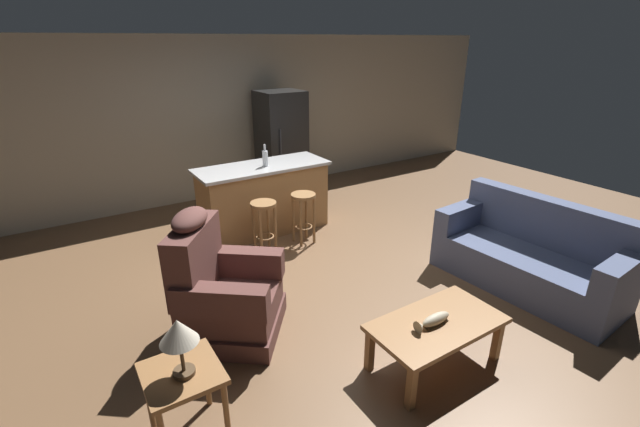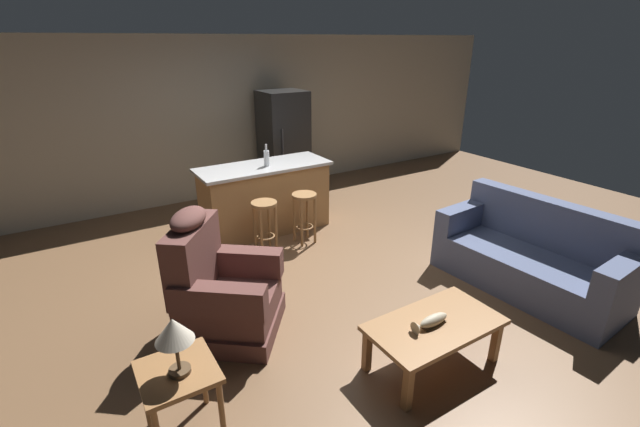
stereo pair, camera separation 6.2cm
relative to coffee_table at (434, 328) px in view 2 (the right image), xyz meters
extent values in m
plane|color=brown|center=(0.01, 1.87, -0.36)|extent=(12.00, 12.00, 0.00)
cube|color=#A89E89|center=(0.01, 4.99, 0.94)|extent=(12.00, 0.05, 2.60)
cube|color=olive|center=(0.00, 0.00, 0.04)|extent=(1.10, 0.60, 0.04)
cube|color=olive|center=(-0.49, -0.24, -0.17)|extent=(0.06, 0.06, 0.38)
cube|color=olive|center=(0.49, -0.24, -0.17)|extent=(0.06, 0.06, 0.38)
cube|color=olive|center=(-0.49, 0.24, -0.17)|extent=(0.06, 0.06, 0.38)
cube|color=olive|center=(0.49, 0.24, -0.17)|extent=(0.06, 0.06, 0.38)
cube|color=#4C3823|center=(-0.03, -0.01, 0.06)|extent=(0.22, 0.07, 0.01)
ellipsoid|color=tan|center=(-0.03, -0.01, 0.10)|extent=(0.28, 0.09, 0.09)
cone|color=tan|center=(-0.20, -0.01, 0.10)|extent=(0.06, 0.10, 0.10)
cube|color=#4C5675|center=(1.74, 0.33, -0.26)|extent=(0.97, 1.96, 0.20)
cube|color=#4C5675|center=(1.74, 0.33, -0.05)|extent=(0.97, 1.96, 0.22)
cube|color=#4C5675|center=(2.06, 0.35, 0.32)|extent=(0.34, 1.91, 0.52)
cube|color=#4C5675|center=(1.80, -0.52, 0.20)|extent=(0.85, 0.26, 0.28)
cube|color=#4C5675|center=(1.68, 1.18, 0.20)|extent=(0.85, 0.26, 0.28)
cube|color=brown|center=(-1.24, 1.30, -0.27)|extent=(1.18, 1.18, 0.18)
cube|color=brown|center=(-1.24, 1.30, -0.06)|extent=(1.09, 1.09, 0.24)
cube|color=brown|center=(-1.47, 1.49, 0.38)|extent=(0.66, 0.74, 0.64)
ellipsoid|color=brown|center=(-1.47, 1.49, 0.76)|extent=(0.49, 0.53, 0.16)
cube|color=brown|center=(-1.02, 1.55, 0.19)|extent=(0.74, 0.63, 0.26)
cube|color=brown|center=(-1.43, 1.03, 0.19)|extent=(0.74, 0.63, 0.26)
cube|color=olive|center=(-1.92, 0.39, 0.18)|extent=(0.48, 0.48, 0.04)
cylinder|color=olive|center=(-1.72, 0.19, -0.10)|extent=(0.04, 0.04, 0.52)
cylinder|color=olive|center=(-2.12, 0.59, -0.10)|extent=(0.04, 0.04, 0.52)
cylinder|color=olive|center=(-1.72, 0.59, -0.10)|extent=(0.04, 0.04, 0.52)
cylinder|color=#4C3823|center=(-1.91, 0.36, 0.21)|extent=(0.14, 0.14, 0.03)
cylinder|color=#4C3823|center=(-1.91, 0.36, 0.34)|extent=(0.02, 0.02, 0.22)
cone|color=#BCB29E|center=(-1.91, 0.36, 0.53)|extent=(0.24, 0.24, 0.16)
cube|color=#9E7042|center=(0.01, 3.22, 0.09)|extent=(1.71, 0.63, 0.91)
cube|color=#B2B2B2|center=(0.01, 3.22, 0.57)|extent=(1.80, 0.70, 0.04)
cylinder|color=olive|center=(-0.29, 2.59, 0.30)|extent=(0.32, 0.32, 0.04)
torus|color=olive|center=(-0.29, 2.59, -0.14)|extent=(0.23, 0.23, 0.02)
cylinder|color=olive|center=(-0.39, 2.49, -0.04)|extent=(0.04, 0.04, 0.64)
cylinder|color=olive|center=(-0.19, 2.49, -0.04)|extent=(0.04, 0.04, 0.64)
cylinder|color=olive|center=(-0.39, 2.69, -0.04)|extent=(0.04, 0.04, 0.64)
cylinder|color=olive|center=(-0.19, 2.69, -0.04)|extent=(0.04, 0.04, 0.64)
cylinder|color=olive|center=(0.28, 2.59, 0.30)|extent=(0.32, 0.32, 0.04)
torus|color=olive|center=(0.28, 2.59, -0.14)|extent=(0.23, 0.23, 0.02)
cylinder|color=olive|center=(0.18, 2.49, -0.04)|extent=(0.04, 0.04, 0.64)
cylinder|color=olive|center=(0.38, 2.49, -0.04)|extent=(0.04, 0.04, 0.64)
cylinder|color=olive|center=(0.18, 2.69, -0.04)|extent=(0.04, 0.04, 0.64)
cylinder|color=olive|center=(0.38, 2.69, -0.04)|extent=(0.04, 0.04, 0.64)
cube|color=black|center=(0.93, 4.42, 0.52)|extent=(0.70, 0.66, 1.76)
cylinder|color=#333338|center=(0.74, 4.07, 0.60)|extent=(0.02, 0.02, 0.50)
cylinder|color=silver|center=(0.04, 3.16, 0.69)|extent=(0.07, 0.07, 0.21)
cylinder|color=silver|center=(0.04, 3.16, 0.84)|extent=(0.03, 0.03, 0.09)
camera|label=1|loc=(-2.33, -1.89, 2.16)|focal=24.00mm
camera|label=2|loc=(-2.28, -1.92, 2.16)|focal=24.00mm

